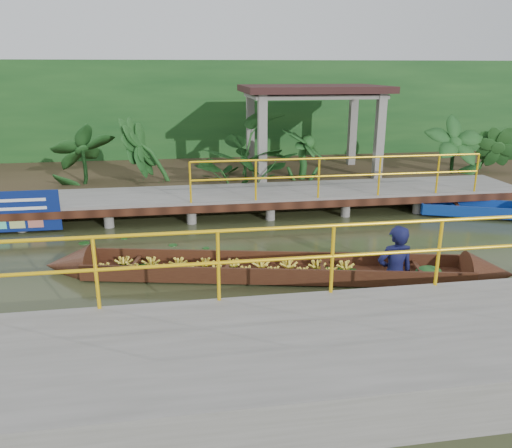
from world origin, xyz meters
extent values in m
plane|color=#2A2F17|center=(0.00, 0.00, 0.00)|extent=(80.00, 80.00, 0.00)
cube|color=#322619|center=(0.00, 7.50, 0.23)|extent=(30.00, 8.00, 0.45)
cube|color=slate|center=(0.00, 3.50, 0.50)|extent=(16.00, 2.00, 0.15)
cube|color=black|center=(0.00, 2.50, 0.42)|extent=(16.00, 0.12, 0.18)
cylinder|color=yellow|center=(2.75, 2.55, 1.57)|extent=(7.50, 0.05, 0.05)
cylinder|color=yellow|center=(2.75, 2.55, 1.12)|extent=(7.50, 0.05, 0.05)
cylinder|color=yellow|center=(2.75, 2.55, 1.07)|extent=(0.05, 0.05, 1.00)
cylinder|color=slate|center=(-4.00, 2.70, 0.22)|extent=(0.24, 0.24, 0.55)
cylinder|color=slate|center=(-4.00, 4.30, 0.22)|extent=(0.24, 0.24, 0.55)
cylinder|color=slate|center=(-2.00, 2.70, 0.22)|extent=(0.24, 0.24, 0.55)
cylinder|color=slate|center=(-2.00, 4.30, 0.22)|extent=(0.24, 0.24, 0.55)
cylinder|color=slate|center=(0.00, 2.70, 0.22)|extent=(0.24, 0.24, 0.55)
cylinder|color=slate|center=(0.00, 4.30, 0.22)|extent=(0.24, 0.24, 0.55)
cylinder|color=slate|center=(2.00, 2.70, 0.22)|extent=(0.24, 0.24, 0.55)
cylinder|color=slate|center=(2.00, 4.30, 0.22)|extent=(0.24, 0.24, 0.55)
cylinder|color=slate|center=(4.00, 2.70, 0.22)|extent=(0.24, 0.24, 0.55)
cylinder|color=slate|center=(4.00, 4.30, 0.22)|extent=(0.24, 0.24, 0.55)
cylinder|color=slate|center=(6.00, 2.70, 0.22)|extent=(0.24, 0.24, 0.55)
cylinder|color=slate|center=(6.00, 4.30, 0.22)|extent=(0.24, 0.24, 0.55)
cylinder|color=slate|center=(0.00, 2.70, 0.22)|extent=(0.24, 0.24, 0.55)
cube|color=slate|center=(1.00, -4.20, 0.30)|extent=(18.00, 2.40, 0.70)
cylinder|color=yellow|center=(1.00, -3.05, 1.65)|extent=(10.00, 0.05, 0.05)
cylinder|color=yellow|center=(1.00, -3.05, 1.20)|extent=(10.00, 0.05, 0.05)
cylinder|color=yellow|center=(1.00, -3.05, 1.15)|extent=(0.05, 0.05, 1.00)
cube|color=slate|center=(1.20, 5.10, 1.60)|extent=(0.25, 0.25, 2.80)
cube|color=slate|center=(4.80, 5.10, 1.60)|extent=(0.25, 0.25, 2.80)
cube|color=slate|center=(1.20, 7.50, 1.60)|extent=(0.25, 0.25, 2.80)
cube|color=slate|center=(4.80, 7.50, 1.60)|extent=(0.25, 0.25, 2.80)
cube|color=slate|center=(3.00, 6.30, 2.90)|extent=(4.00, 2.60, 0.12)
cube|color=black|center=(3.00, 6.30, 3.10)|extent=(4.40, 3.00, 0.20)
cube|color=#144019|center=(0.00, 10.00, 2.00)|extent=(30.00, 0.80, 4.00)
cube|color=#33160D|center=(0.42, -0.88, 0.05)|extent=(7.08, 2.33, 0.05)
cube|color=#33160D|center=(0.51, -0.45, 0.18)|extent=(6.90, 1.52, 0.30)
cube|color=#33160D|center=(0.32, -1.31, 0.18)|extent=(6.90, 1.52, 0.30)
cone|color=#33160D|center=(-3.42, -0.07, 0.12)|extent=(1.04, 1.01, 0.85)
cone|color=#33160D|center=(4.25, -1.70, 0.12)|extent=(1.04, 1.01, 0.85)
ellipsoid|color=#144019|center=(3.17, -1.47, 0.14)|extent=(0.56, 0.48, 0.23)
imported|color=#10133C|center=(2.57, -1.34, 1.03)|extent=(0.69, 0.46, 1.89)
cube|color=navy|center=(6.40, 2.23, 0.09)|extent=(2.87, 1.77, 0.09)
cube|color=navy|center=(6.55, 2.62, 0.20)|extent=(2.59, 1.05, 0.28)
cube|color=navy|center=(6.25, 1.85, 0.20)|extent=(2.59, 1.05, 0.28)
cube|color=navy|center=(5.12, 2.73, 0.20)|extent=(0.35, 0.79, 0.28)
cube|color=black|center=(5.97, 2.40, 0.24)|extent=(0.39, 0.80, 0.05)
imported|color=#144019|center=(-4.00, 5.30, 1.27)|extent=(1.32, 1.32, 1.64)
imported|color=#144019|center=(-2.00, 5.30, 1.27)|extent=(1.32, 1.32, 1.64)
imported|color=#144019|center=(0.50, 5.30, 1.27)|extent=(1.32, 1.32, 1.64)
imported|color=#144019|center=(2.50, 5.30, 1.27)|extent=(1.32, 1.32, 1.64)
imported|color=#144019|center=(7.50, 5.30, 1.27)|extent=(1.32, 1.32, 1.64)
imported|color=#144019|center=(9.00, 5.30, 1.27)|extent=(1.32, 1.32, 1.64)
camera|label=1|loc=(-1.28, -9.32, 3.71)|focal=35.00mm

